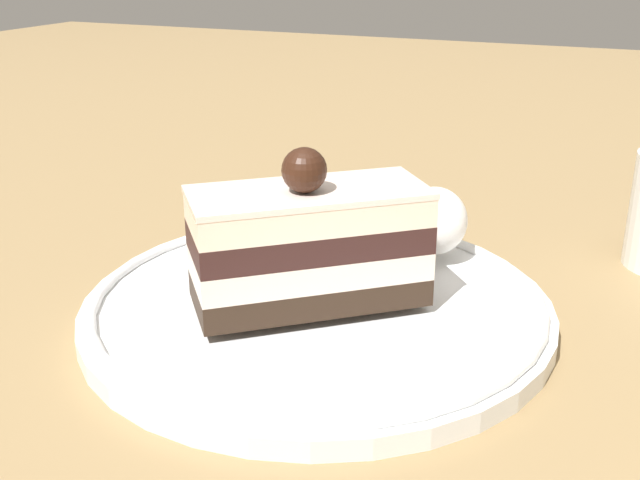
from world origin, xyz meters
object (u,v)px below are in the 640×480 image
dessert_plate (320,305)px  cake_slice (312,244)px  fork (308,227)px  whipped_cream_dollop (434,221)px

dessert_plate → cake_slice: (-0.01, -0.00, 0.04)m
fork → dessert_plate: bearing=-151.8°
dessert_plate → whipped_cream_dollop: (0.08, -0.04, 0.03)m
cake_slice → whipped_cream_dollop: (0.09, -0.04, -0.01)m
dessert_plate → whipped_cream_dollop: whipped_cream_dollop is taller
dessert_plate → fork: bearing=28.2°
cake_slice → fork: size_ratio=1.11×
dessert_plate → fork: (0.08, 0.04, 0.01)m
cake_slice → whipped_cream_dollop: 0.10m
whipped_cream_dollop → fork: whipped_cream_dollop is taller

